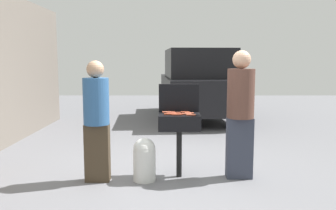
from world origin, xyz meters
The scene contains 18 objects.
ground_plane centered at (0.00, 0.00, 0.00)m, with size 24.00×24.00×0.00m, color slate.
bbq_grill centered at (0.16, -0.14, 0.79)m, with size 0.60×0.44×0.93m.
grill_lid_open centered at (0.16, 0.08, 1.14)m, with size 0.60×0.05×0.42m, color black.
hot_dog_0 centered at (0.01, -0.23, 0.94)m, with size 0.03×0.03×0.13m, color #AD4228.
hot_dog_1 centered at (0.14, -0.24, 0.94)m, with size 0.03×0.03×0.13m, color #AD4228.
hot_dog_2 centered at (0.32, -0.30, 0.94)m, with size 0.03×0.03×0.13m, color #C6593D.
hot_dog_3 centered at (0.27, -0.20, 0.94)m, with size 0.03×0.03×0.13m, color #C6593D.
hot_dog_4 centered at (0.12, -0.11, 0.94)m, with size 0.03×0.03×0.13m, color #B74C33.
hot_dog_5 centered at (0.05, -0.17, 0.94)m, with size 0.03×0.03×0.13m, color #B74C33.
hot_dog_6 centered at (0.12, -0.27, 0.94)m, with size 0.03×0.03×0.13m, color #AD4228.
hot_dog_7 centered at (0.31, -0.14, 0.94)m, with size 0.03×0.03×0.13m, color #C6593D.
hot_dog_8 centered at (-0.02, -0.04, 0.94)m, with size 0.03×0.03×0.13m, color #C6593D.
hot_dog_9 centered at (0.04, -0.02, 0.94)m, with size 0.03×0.03×0.13m, color #B74C33.
hot_dog_10 centered at (0.25, -0.04, 0.94)m, with size 0.03×0.03×0.13m, color #AD4228.
propane_tank centered at (-0.33, -0.32, 0.32)m, with size 0.32×0.32×0.62m.
person_left centered at (-1.00, -0.33, 0.92)m, with size 0.36×0.36×1.70m.
person_right centered at (1.03, -0.19, 1.00)m, with size 0.39×0.39×1.84m.
parked_minivan centered at (0.86, 5.19, 1.03)m, with size 2.27×4.52×2.02m.
Camera 1 is at (-0.00, -5.16, 1.70)m, focal length 37.66 mm.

